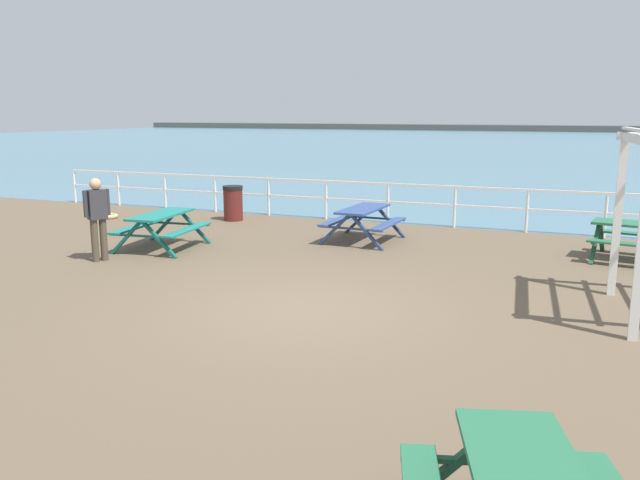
{
  "coord_description": "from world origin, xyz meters",
  "views": [
    {
      "loc": [
        3.69,
        -8.46,
        2.93
      ],
      "look_at": [
        -0.24,
        1.31,
        0.8
      ],
      "focal_mm": 35.67,
      "sensor_mm": 36.0,
      "label": 1
    }
  ],
  "objects_px": {
    "picnic_table_mid_centre": "(363,216)",
    "litter_bin": "(233,203)",
    "picnic_table_near_right": "(161,222)",
    "visitor": "(97,214)"
  },
  "relations": [
    {
      "from": "picnic_table_near_right",
      "to": "picnic_table_mid_centre",
      "type": "height_order",
      "value": "same"
    },
    {
      "from": "picnic_table_mid_centre",
      "to": "litter_bin",
      "type": "height_order",
      "value": "litter_bin"
    },
    {
      "from": "litter_bin",
      "to": "picnic_table_near_right",
      "type": "bearing_deg",
      "value": -84.23
    },
    {
      "from": "picnic_table_near_right",
      "to": "picnic_table_mid_centre",
      "type": "bearing_deg",
      "value": -63.51
    },
    {
      "from": "picnic_table_mid_centre",
      "to": "visitor",
      "type": "distance_m",
      "value": 5.75
    },
    {
      "from": "picnic_table_near_right",
      "to": "picnic_table_mid_centre",
      "type": "distance_m",
      "value": 4.5
    },
    {
      "from": "picnic_table_mid_centre",
      "to": "visitor",
      "type": "bearing_deg",
      "value": 135.06
    },
    {
      "from": "picnic_table_near_right",
      "to": "litter_bin",
      "type": "xyz_separation_m",
      "value": [
        -0.38,
        3.79,
        -0.1
      ]
    },
    {
      "from": "visitor",
      "to": "picnic_table_near_right",
      "type": "bearing_deg",
      "value": -79.54
    },
    {
      "from": "visitor",
      "to": "picnic_table_mid_centre",
      "type": "bearing_deg",
      "value": -110.08
    }
  ]
}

